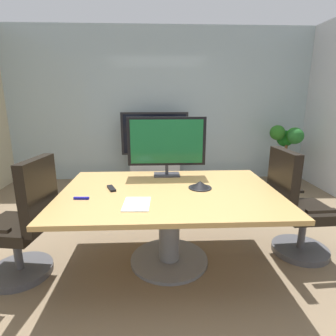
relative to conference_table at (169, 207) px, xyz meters
The scene contains 12 objects.
ground_plane 0.57m from the conference_table, 169.49° to the left, with size 6.79×6.79×0.00m, color #7A664C.
wall_back_glass_partition 3.02m from the conference_table, 90.76° to the left, with size 5.72×0.10×2.81m, color #9EB2B7.
conference_table is the anchor object (origin of this frame).
office_chair_left 1.29m from the conference_table, behind, with size 0.62×0.60×1.09m.
office_chair_right 1.28m from the conference_table, ahead, with size 0.61×0.58×1.09m.
tv_monitor 0.73m from the conference_table, 90.24° to the left, with size 0.84×0.18×0.64m.
wall_display_unit 2.55m from the conference_table, 93.04° to the left, with size 1.20×0.36×1.31m.
potted_plant 3.21m from the conference_table, 46.17° to the left, with size 0.59×0.63×1.09m.
conference_phone 0.36m from the conference_table, 10.60° to the left, with size 0.22×0.22×0.07m.
remote_control 0.57m from the conference_table, behind, with size 0.05×0.17×0.02m, color black.
whiteboard_marker 0.80m from the conference_table, 166.04° to the right, with size 0.13×0.02×0.02m, color #1919A5.
paper_notepad 0.46m from the conference_table, 130.74° to the right, with size 0.21×0.30×0.01m, color white.
Camera 1 is at (-0.08, -2.39, 1.58)m, focal length 29.19 mm.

